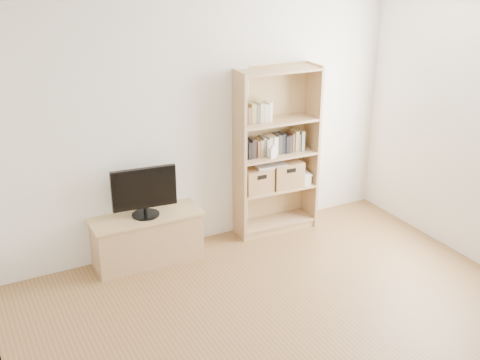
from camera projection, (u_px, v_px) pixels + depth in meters
back_wall at (199, 124)px, 6.13m from camera, size 4.50×0.02×2.60m
left_wall at (0, 308)px, 3.11m from camera, size 0.02×5.00×2.60m
ceiling at (365, 24)px, 3.59m from camera, size 4.50×5.00×0.01m
tv_stand at (147, 239)px, 6.06m from camera, size 1.07×0.41×0.49m
bookshelf at (276, 152)px, 6.49m from camera, size 0.93×0.37×1.84m
television at (144, 192)px, 5.87m from camera, size 0.64×0.12×0.50m
books_row_mid at (276, 142)px, 6.47m from camera, size 0.91×0.22×0.24m
books_row_upper at (259, 113)px, 6.26m from camera, size 0.38×0.15×0.20m
baby_monitor at (273, 153)px, 6.35m from camera, size 0.06×0.04×0.11m
basket_left at (256, 179)px, 6.50m from camera, size 0.32×0.26×0.26m
basket_right at (285, 173)px, 6.63m from camera, size 0.36×0.31×0.28m
laptop at (270, 165)px, 6.51m from camera, size 0.37×0.28×0.03m
magazine_stack at (301, 178)px, 6.75m from camera, size 0.21×0.27×0.11m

